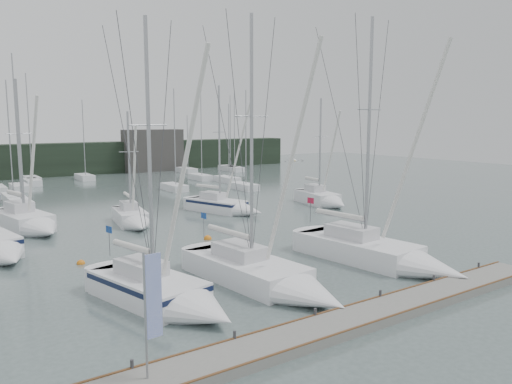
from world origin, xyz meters
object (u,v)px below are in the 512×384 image
sailboat_mid_e (325,200)px  dock_banner (151,303)px  sailboat_mid_b (31,224)px  buoy_b (208,239)px  buoy_a (145,261)px  sailboat_near_left (170,296)px  sailboat_mid_c (134,220)px  sailboat_near_center (275,281)px  sailboat_near_right (390,257)px  buoy_c (81,264)px  sailboat_mid_d (229,207)px

sailboat_mid_e → dock_banner: 36.21m
sailboat_mid_b → buoy_b: bearing=-55.3°
sailboat_mid_e → buoy_a: size_ratio=17.31×
sailboat_near_left → sailboat_mid_c: sailboat_near_left is taller
sailboat_near_left → sailboat_near_center: sailboat_near_center is taller
sailboat_near_right → buoy_c: sailboat_near_right is taller
buoy_a → sailboat_near_right: bearing=-39.7°
sailboat_mid_b → buoy_c: (0.73, -10.92, -0.63)m
sailboat_near_center → sailboat_near_left: bearing=165.7°
sailboat_mid_d → dock_banner: size_ratio=3.03×
sailboat_near_center → sailboat_mid_b: bearing=103.4°
sailboat_mid_d → buoy_b: (-6.62, -7.94, -0.57)m
sailboat_mid_c → buoy_b: (2.79, -7.30, -0.53)m
sailboat_near_left → sailboat_mid_e: sailboat_near_left is taller
sailboat_mid_c → sailboat_mid_e: 19.59m
sailboat_mid_e → dock_banner: size_ratio=2.79×
buoy_b → dock_banner: (-11.33, -16.81, 2.83)m
sailboat_mid_b → sailboat_mid_e: 27.08m
sailboat_mid_c → buoy_a: 10.54m
sailboat_mid_b → buoy_a: 13.18m
dock_banner → sailboat_mid_e: bearing=33.5°
sailboat_near_right → buoy_c: 18.37m
buoy_a → dock_banner: bearing=-111.2°
sailboat_mid_e → buoy_a: bearing=-150.3°
sailboat_near_left → sailboat_mid_b: sailboat_near_left is taller
sailboat_mid_b → sailboat_mid_e: size_ratio=1.09×
sailboat_near_right → sailboat_mid_b: sailboat_near_right is taller
sailboat_mid_b → buoy_a: bearing=-82.7°
dock_banner → buoy_b: bearing=50.5°
sailboat_mid_b → sailboat_mid_e: bearing=-19.3°
sailboat_mid_e → buoy_c: 27.05m
sailboat_near_right → sailboat_mid_e: sailboat_near_right is taller
dock_banner → sailboat_mid_b: bearing=81.7°
sailboat_mid_e → sailboat_near_left: bearing=-137.2°
sailboat_near_left → sailboat_mid_b: bearing=82.2°
sailboat_mid_d → buoy_c: size_ratio=25.02×
sailboat_near_center → sailboat_mid_e: size_ratio=1.29×
sailboat_near_center → sailboat_mid_c: bearing=84.7°
sailboat_near_right → sailboat_near_center: bearing=170.1°
sailboat_near_center → buoy_a: size_ratio=22.41×
sailboat_mid_c → buoy_b: 7.83m
buoy_a → buoy_b: 6.50m
buoy_b → sailboat_mid_b: bearing=136.0°
sailboat_mid_d → buoy_a: 16.47m
sailboat_near_right → buoy_b: sailboat_near_right is taller
sailboat_near_left → buoy_a: sailboat_near_left is taller
sailboat_near_left → sailboat_mid_e: (24.74, 16.80, -0.02)m
buoy_b → buoy_c: (-9.33, -1.20, 0.00)m
buoy_c → buoy_a: bearing=-24.4°
sailboat_near_right → buoy_c: size_ratio=31.15×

